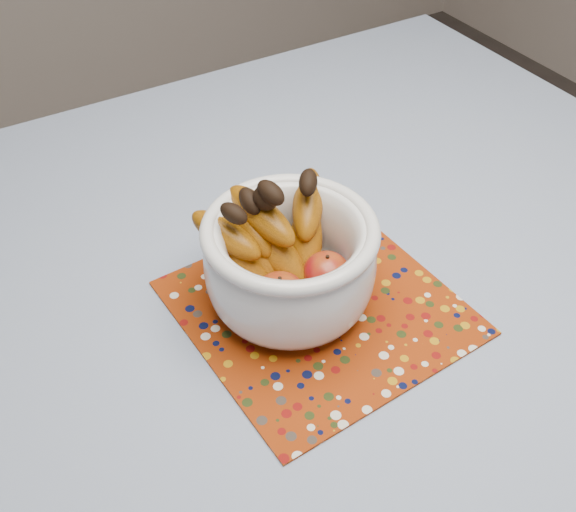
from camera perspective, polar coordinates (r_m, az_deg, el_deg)
The scene contains 4 objects.
table at distance 1.06m, azimuth 5.86°, elevation -4.47°, with size 1.20×1.20×0.75m.
tablecloth at distance 1.00m, azimuth 6.18°, elevation -1.29°, with size 1.32×1.32×0.01m, color slate.
placemat at distance 0.93m, azimuth 2.61°, elevation -4.36°, with size 0.35×0.35×0.00m, color maroon.
fruit_bowl at distance 0.89m, azimuth -0.46°, elevation 0.42°, with size 0.28×0.24×0.19m.
Camera 1 is at (-0.46, -0.56, 1.44)m, focal length 42.00 mm.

